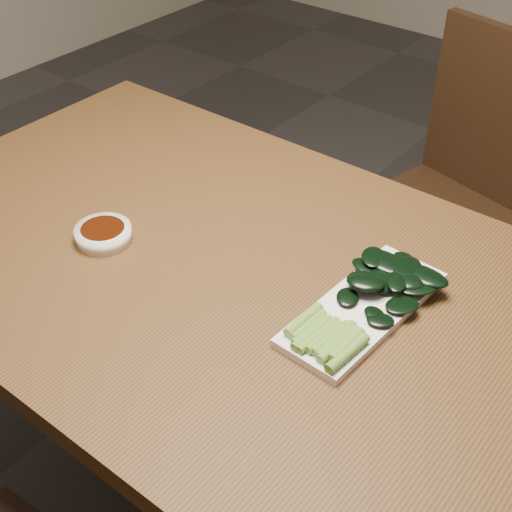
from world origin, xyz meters
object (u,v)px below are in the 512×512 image
object	(u,v)px
table	(243,303)
serving_plate	(363,309)
sauce_bowl	(103,234)
chair_far	(459,194)
gai_lan	(373,293)

from	to	relation	value
table	serving_plate	bearing A→B (deg)	10.06
table	sauce_bowl	bearing A→B (deg)	-160.61
sauce_bowl	serving_plate	bearing A→B (deg)	15.16
chair_far	table	bearing A→B (deg)	-79.30
gai_lan	sauce_bowl	bearing A→B (deg)	-162.56
chair_far	sauce_bowl	world-z (taller)	chair_far
table	gai_lan	xyz separation A→B (m)	(0.21, 0.06, 0.10)
table	serving_plate	size ratio (longest dim) A/B	4.54
chair_far	gai_lan	bearing A→B (deg)	-64.08
chair_far	serving_plate	size ratio (longest dim) A/B	2.88
sauce_bowl	table	bearing A→B (deg)	19.39
chair_far	serving_plate	world-z (taller)	chair_far
gai_lan	table	bearing A→B (deg)	-164.82
serving_plate	gai_lan	world-z (taller)	gai_lan
sauce_bowl	serving_plate	size ratio (longest dim) A/B	0.32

